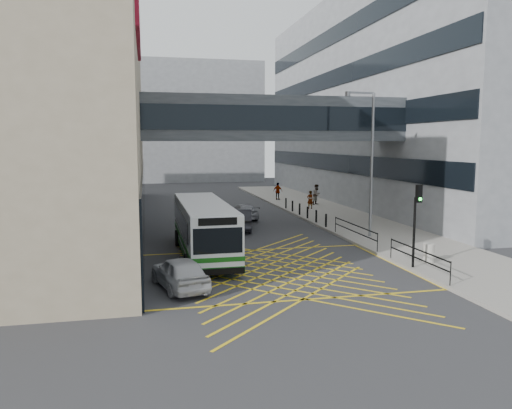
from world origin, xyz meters
TOP-DOWN VIEW (x-y plane):
  - ground at (0.00, 0.00)m, footprint 120.00×120.00m
  - building_right at (23.98, 24.00)m, footprint 24.09×44.00m
  - building_far at (-2.00, 60.00)m, footprint 28.00×16.00m
  - skybridge at (3.00, 12.00)m, footprint 20.00×4.10m
  - pavement at (9.00, 15.00)m, footprint 6.00×54.00m
  - box_junction at (0.00, 0.00)m, footprint 12.00×9.00m
  - bus at (-2.88, 3.74)m, footprint 2.61×10.18m
  - car_white at (-4.50, -1.98)m, footprint 2.71×4.52m
  - car_dark at (0.43, 11.01)m, footprint 2.66×4.92m
  - car_silver at (1.62, 15.77)m, footprint 1.99×4.13m
  - traffic_light at (6.27, -1.55)m, footprint 0.30×0.46m
  - street_lamp at (7.49, 6.15)m, footprint 1.99×0.42m
  - litter_bin at (7.48, -0.73)m, footprint 0.53×0.53m
  - kerb_railings at (6.15, 1.78)m, footprint 0.05×12.54m
  - bollards at (6.25, 15.00)m, footprint 0.14×10.14m
  - pedestrian_a at (8.22, 19.25)m, footprint 0.71×0.57m
  - pedestrian_b at (9.79, 21.96)m, footprint 1.05×0.96m
  - pedestrian_c at (7.26, 26.54)m, footprint 1.10×1.04m

SIDE VIEW (x-z plane):
  - ground at x=0.00m, z-range 0.00..0.00m
  - box_junction at x=0.00m, z-range 0.00..0.01m
  - pavement at x=9.00m, z-range 0.00..0.16m
  - bollards at x=6.25m, z-range 0.16..1.06m
  - litter_bin at x=7.48m, z-range 0.16..1.08m
  - car_silver at x=1.62m, z-range 0.00..1.25m
  - car_white at x=-4.50m, z-range 0.00..1.35m
  - car_dark at x=0.43m, z-range 0.00..1.46m
  - kerb_railings at x=6.15m, z-range 0.38..1.38m
  - pedestrian_a at x=8.22m, z-range 0.16..1.73m
  - pedestrian_c at x=7.26m, z-range 0.16..1.89m
  - pedestrian_b at x=9.79m, z-range 0.16..2.03m
  - bus at x=-2.88m, z-range 0.10..2.95m
  - traffic_light at x=6.27m, z-range 0.74..4.60m
  - street_lamp at x=7.49m, z-range 0.77..9.49m
  - skybridge at x=3.00m, z-range 6.00..9.00m
  - building_far at x=-2.00m, z-range 0.00..18.00m
  - building_right at x=23.98m, z-range 0.00..20.00m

